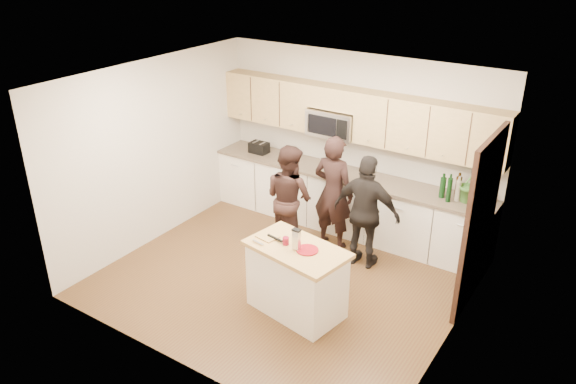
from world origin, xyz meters
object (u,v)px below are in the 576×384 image
Objects in this scene: island at (297,279)px; woman_left at (333,193)px; woman_right at (366,212)px; woman_center at (289,198)px; toaster at (259,148)px.

woman_left is (-0.43, 1.65, 0.40)m from island.
woman_left is at bearing -22.31° from woman_right.
woman_right is (0.64, -0.23, -0.04)m from woman_left.
woman_center is 1.15m from woman_right.
woman_right is at bearing 160.88° from woman_left.
toaster is at bearing -25.49° from woman_center.
toaster is at bearing -20.77° from woman_right.
woman_left reaches higher than island.
woman_right reaches higher than island.
woman_left is (1.71, -0.54, -0.17)m from toaster.
woman_left is 0.64m from woman_center.
woman_left is at bearing -17.54° from toaster.
woman_center is at bearing 38.13° from woman_left.
toaster reaches higher than island.
island is 0.82× the size of woman_center.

